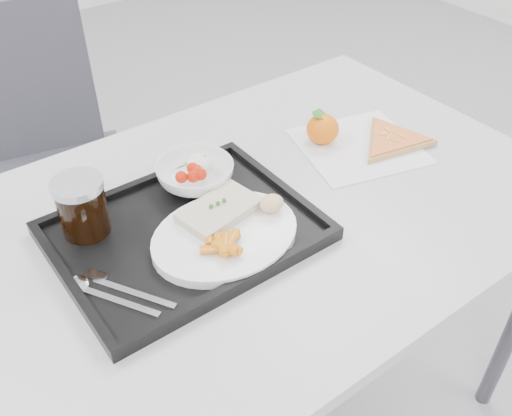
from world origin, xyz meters
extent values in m
cube|color=#ADADAF|center=(0.00, 0.30, 0.73)|extent=(1.20, 0.80, 0.03)
cylinder|color=#47474C|center=(0.54, 0.64, 0.36)|extent=(0.04, 0.04, 0.72)
cube|color=#3A3A43|center=(-0.19, 1.00, 0.45)|extent=(0.50, 0.50, 0.04)
cube|color=#3A3A43|center=(-0.19, 1.19, 0.70)|extent=(0.42, 0.12, 0.46)
cylinder|color=#47474C|center=(-0.37, 0.82, 0.21)|extent=(0.03, 0.03, 0.43)
cylinder|color=#47474C|center=(-0.01, 0.82, 0.21)|extent=(0.03, 0.03, 0.43)
cylinder|color=#47474C|center=(-0.37, 1.18, 0.21)|extent=(0.03, 0.03, 0.43)
cylinder|color=#47474C|center=(-0.01, 1.18, 0.21)|extent=(0.03, 0.03, 0.43)
cube|color=black|center=(-0.17, 0.30, 0.76)|extent=(0.45, 0.35, 0.01)
cube|color=black|center=(-0.17, 0.47, 0.77)|extent=(0.45, 0.02, 0.01)
cube|color=black|center=(-0.17, 0.14, 0.77)|extent=(0.45, 0.02, 0.01)
cube|color=black|center=(0.05, 0.30, 0.77)|extent=(0.02, 0.32, 0.01)
cube|color=black|center=(-0.38, 0.30, 0.77)|extent=(0.02, 0.32, 0.01)
cylinder|color=white|center=(-0.12, 0.24, 0.77)|extent=(0.27, 0.27, 0.02)
cube|color=beige|center=(-0.10, 0.29, 0.79)|extent=(0.16, 0.11, 0.02)
sphere|color=#236B1C|center=(-0.12, 0.29, 0.81)|extent=(0.01, 0.01, 0.01)
sphere|color=#236B1C|center=(-0.10, 0.29, 0.81)|extent=(0.01, 0.01, 0.01)
sphere|color=#236B1C|center=(-0.09, 0.29, 0.81)|extent=(0.01, 0.01, 0.01)
ellipsoid|color=tan|center=(-0.02, 0.24, 0.80)|extent=(0.06, 0.05, 0.03)
imported|color=white|center=(-0.08, 0.41, 0.79)|extent=(0.15, 0.15, 0.05)
cylinder|color=black|center=(-0.30, 0.41, 0.81)|extent=(0.09, 0.09, 0.10)
cylinder|color=#A5A8AD|center=(-0.30, 0.41, 0.87)|extent=(0.09, 0.09, 0.01)
cube|color=silver|center=(-0.34, 0.22, 0.77)|extent=(0.09, 0.13, 0.00)
ellipsoid|color=silver|center=(-0.37, 0.29, 0.77)|extent=(0.04, 0.05, 0.01)
cube|color=silver|center=(-0.31, 0.22, 0.77)|extent=(0.09, 0.13, 0.00)
cube|color=silver|center=(-0.34, 0.29, 0.77)|extent=(0.04, 0.04, 0.00)
cube|color=white|center=(0.30, 0.33, 0.75)|extent=(0.30, 0.30, 0.00)
ellipsoid|color=orange|center=(0.24, 0.39, 0.79)|extent=(0.09, 0.09, 0.07)
cube|color=#236B1C|center=(0.24, 0.39, 0.81)|extent=(0.03, 0.05, 0.02)
cube|color=#236B1C|center=(0.24, 0.39, 0.81)|extent=(0.05, 0.04, 0.02)
cylinder|color=tan|center=(0.36, 0.29, 0.76)|extent=(0.27, 0.27, 0.01)
cylinder|color=#A74507|center=(0.36, 0.29, 0.77)|extent=(0.24, 0.24, 0.00)
cube|color=#EABC47|center=(0.35, 0.32, 0.77)|extent=(0.02, 0.01, 0.00)
cube|color=#EABC47|center=(0.35, 0.30, 0.77)|extent=(0.02, 0.02, 0.00)
cube|color=#EABC47|center=(0.35, 0.31, 0.77)|extent=(0.02, 0.01, 0.00)
cube|color=#EABC47|center=(0.38, 0.28, 0.77)|extent=(0.00, 0.02, 0.00)
cube|color=#EABC47|center=(0.35, 0.28, 0.77)|extent=(0.01, 0.02, 0.00)
cube|color=#EABC47|center=(0.37, 0.32, 0.77)|extent=(0.01, 0.02, 0.00)
cylinder|color=orange|center=(-0.15, 0.20, 0.79)|extent=(0.02, 0.05, 0.01)
cylinder|color=orange|center=(-0.15, 0.24, 0.79)|extent=(0.04, 0.05, 0.01)
cylinder|color=orange|center=(-0.15, 0.20, 0.80)|extent=(0.04, 0.04, 0.01)
cylinder|color=orange|center=(-0.14, 0.20, 0.79)|extent=(0.03, 0.05, 0.01)
cylinder|color=orange|center=(-0.14, 0.21, 0.80)|extent=(0.05, 0.02, 0.01)
cylinder|color=orange|center=(-0.15, 0.19, 0.80)|extent=(0.03, 0.05, 0.01)
cylinder|color=orange|center=(-0.16, 0.20, 0.80)|extent=(0.03, 0.05, 0.01)
cylinder|color=orange|center=(-0.13, 0.21, 0.80)|extent=(0.04, 0.04, 0.01)
cylinder|color=orange|center=(-0.17, 0.21, 0.79)|extent=(0.05, 0.03, 0.01)
cylinder|color=orange|center=(-0.13, 0.22, 0.79)|extent=(0.05, 0.03, 0.01)
sphere|color=#B61904|center=(-0.09, 0.39, 0.80)|extent=(0.02, 0.02, 0.02)
sphere|color=#B61904|center=(-0.08, 0.39, 0.80)|extent=(0.02, 0.02, 0.02)
sphere|color=#B61904|center=(-0.08, 0.40, 0.80)|extent=(0.02, 0.02, 0.02)
sphere|color=#B61904|center=(-0.08, 0.42, 0.80)|extent=(0.02, 0.02, 0.02)
sphere|color=#B61904|center=(-0.11, 0.40, 0.80)|extent=(0.02, 0.02, 0.02)
sphere|color=#B61904|center=(-0.08, 0.41, 0.80)|extent=(0.02, 0.02, 0.02)
ellipsoid|color=silver|center=(-0.05, 0.42, 0.80)|extent=(0.04, 0.04, 0.03)
ellipsoid|color=silver|center=(-0.07, 0.43, 0.80)|extent=(0.04, 0.04, 0.03)
ellipsoid|color=silver|center=(-0.05, 0.44, 0.80)|extent=(0.04, 0.04, 0.03)
cube|color=#538630|center=(-0.05, 0.42, 0.80)|extent=(0.03, 0.03, 0.00)
cube|color=#538630|center=(-0.06, 0.43, 0.80)|extent=(0.03, 0.03, 0.00)
cube|color=#538630|center=(-0.07, 0.42, 0.80)|extent=(0.02, 0.02, 0.00)
camera|label=1|loc=(-0.52, -0.39, 1.45)|focal=40.00mm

